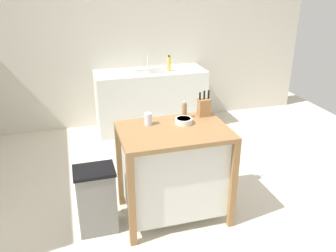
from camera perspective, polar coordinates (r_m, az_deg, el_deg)
ground_plane at (r=3.68m, az=1.10°, el=-13.11°), size 6.73×6.73×0.00m
wall_back at (r=5.42m, az=-6.60°, el=13.73°), size 5.73×0.10×2.60m
kitchen_island at (r=3.33m, az=0.96°, el=-6.90°), size 0.99×0.69×0.91m
knife_block at (r=3.44m, az=5.80°, el=3.09°), size 0.11×0.09×0.25m
bowl_stoneware_deep at (r=3.26m, az=2.56°, el=0.85°), size 0.16×0.16×0.05m
drinking_cup at (r=3.23m, az=-3.22°, el=1.14°), size 0.07×0.07×0.11m
pepper_grinder at (r=3.37m, az=2.67°, el=2.58°), size 0.04×0.04×0.17m
trash_bin at (r=3.31m, az=-11.47°, el=-11.54°), size 0.36×0.28×0.63m
sink_counter at (r=5.35m, az=-2.77°, el=4.27°), size 1.62×0.60×0.89m
sink_faucet at (r=5.33m, az=-3.24°, el=10.36°), size 0.02×0.02×0.22m
bottle_hand_soap at (r=5.19m, az=0.15°, el=10.03°), size 0.05×0.05×0.23m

